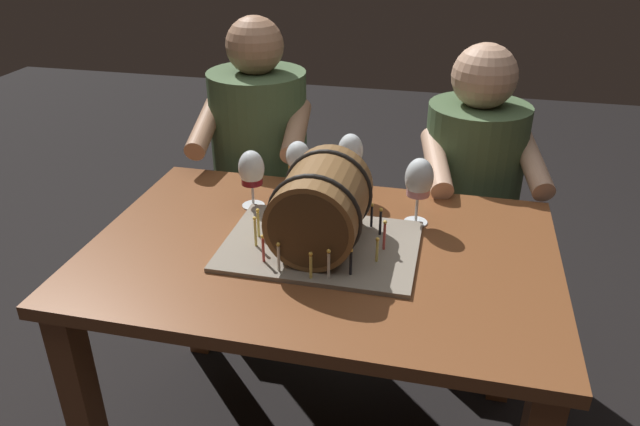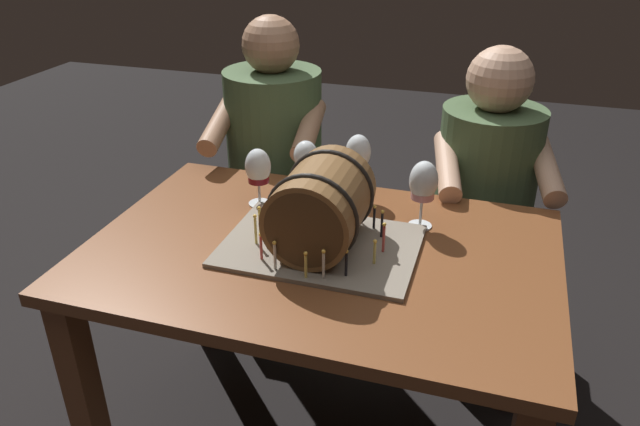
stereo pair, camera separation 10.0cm
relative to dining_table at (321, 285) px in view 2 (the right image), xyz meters
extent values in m
cube|color=brown|center=(0.00, 0.00, 0.10)|extent=(1.21, 0.82, 0.03)
cube|color=brown|center=(-0.55, -0.35, -0.26)|extent=(0.07, 0.07, 0.69)
cube|color=brown|center=(-0.55, 0.35, -0.26)|extent=(0.07, 0.07, 0.69)
cube|color=brown|center=(0.55, 0.35, -0.26)|extent=(0.07, 0.07, 0.69)
cube|color=gray|center=(0.00, 0.00, 0.12)|extent=(0.50, 0.36, 0.01)
cylinder|color=brown|center=(0.00, 0.00, 0.24)|extent=(0.22, 0.28, 0.22)
cylinder|color=#46301B|center=(0.00, -0.14, 0.24)|extent=(0.20, 0.00, 0.20)
cylinder|color=#46301B|center=(0.00, 0.15, 0.24)|extent=(0.20, 0.00, 0.20)
torus|color=black|center=(0.00, -0.08, 0.24)|extent=(0.24, 0.01, 0.24)
torus|color=black|center=(0.00, 0.08, 0.24)|extent=(0.24, 0.01, 0.24)
cylinder|color=#D64C47|center=(0.16, 0.01, 0.17)|extent=(0.01, 0.01, 0.07)
sphere|color=#F9C64C|center=(0.16, 0.01, 0.21)|extent=(0.01, 0.01, 0.01)
cylinder|color=black|center=(0.14, 0.08, 0.17)|extent=(0.01, 0.01, 0.07)
sphere|color=#F9C64C|center=(0.14, 0.08, 0.21)|extent=(0.01, 0.01, 0.01)
cylinder|color=black|center=(0.11, 0.12, 0.16)|extent=(0.01, 0.01, 0.06)
sphere|color=#F9C64C|center=(0.11, 0.12, 0.20)|extent=(0.01, 0.01, 0.01)
cylinder|color=silver|center=(0.06, 0.16, 0.16)|extent=(0.01, 0.01, 0.06)
sphere|color=#F9C64C|center=(0.06, 0.16, 0.20)|extent=(0.01, 0.01, 0.01)
cylinder|color=silver|center=(-0.01, 0.17, 0.17)|extent=(0.01, 0.01, 0.07)
sphere|color=#F9C64C|center=(-0.01, 0.17, 0.21)|extent=(0.01, 0.01, 0.01)
cylinder|color=#D64C47|center=(-0.08, 0.15, 0.16)|extent=(0.01, 0.01, 0.06)
sphere|color=#F9C64C|center=(-0.08, 0.15, 0.19)|extent=(0.01, 0.01, 0.01)
cylinder|color=#D64C47|center=(-0.12, 0.12, 0.16)|extent=(0.01, 0.01, 0.06)
sphere|color=#F9C64C|center=(-0.12, 0.12, 0.20)|extent=(0.01, 0.01, 0.01)
cylinder|color=#EAD666|center=(-0.16, 0.07, 0.17)|extent=(0.01, 0.01, 0.07)
sphere|color=#F9C64C|center=(-0.16, 0.07, 0.21)|extent=(0.01, 0.01, 0.01)
cylinder|color=#EAD666|center=(-0.17, 0.00, 0.17)|extent=(0.01, 0.01, 0.07)
sphere|color=#F9C64C|center=(-0.17, 0.00, 0.21)|extent=(0.01, 0.01, 0.01)
cylinder|color=#EAD666|center=(-0.16, -0.05, 0.17)|extent=(0.01, 0.01, 0.07)
sphere|color=#F9C64C|center=(-0.16, -0.05, 0.21)|extent=(0.01, 0.01, 0.01)
cylinder|color=#D64C47|center=(-0.12, -0.12, 0.16)|extent=(0.01, 0.01, 0.06)
sphere|color=#F9C64C|center=(-0.12, -0.12, 0.20)|extent=(0.01, 0.01, 0.01)
cylinder|color=silver|center=(-0.07, -0.15, 0.16)|extent=(0.01, 0.01, 0.07)
sphere|color=#F9C64C|center=(-0.07, -0.15, 0.20)|extent=(0.01, 0.01, 0.01)
cylinder|color=#EAD666|center=(0.01, -0.16, 0.16)|extent=(0.01, 0.01, 0.06)
sphere|color=#F9C64C|center=(0.01, -0.16, 0.20)|extent=(0.01, 0.01, 0.01)
cylinder|color=silver|center=(0.05, -0.15, 0.16)|extent=(0.01, 0.01, 0.07)
sphere|color=#F9C64C|center=(0.05, -0.15, 0.20)|extent=(0.01, 0.01, 0.01)
cylinder|color=black|center=(0.10, -0.13, 0.16)|extent=(0.01, 0.01, 0.06)
sphere|color=#F9C64C|center=(0.10, -0.13, 0.20)|extent=(0.01, 0.01, 0.01)
cylinder|color=#EAD666|center=(0.15, -0.05, 0.16)|extent=(0.01, 0.01, 0.06)
sphere|color=#F9C64C|center=(0.15, -0.05, 0.19)|extent=(0.01, 0.01, 0.01)
cylinder|color=white|center=(0.01, 0.33, 0.12)|extent=(0.07, 0.07, 0.00)
cylinder|color=white|center=(0.01, 0.33, 0.17)|extent=(0.01, 0.01, 0.09)
ellipsoid|color=white|center=(0.01, 0.33, 0.26)|extent=(0.08, 0.08, 0.11)
cylinder|color=white|center=(0.23, 0.19, 0.12)|extent=(0.07, 0.07, 0.00)
cylinder|color=white|center=(0.23, 0.19, 0.16)|extent=(0.01, 0.01, 0.08)
ellipsoid|color=white|center=(0.23, 0.19, 0.26)|extent=(0.08, 0.08, 0.11)
cylinder|color=pink|center=(0.23, 0.19, 0.23)|extent=(0.06, 0.06, 0.04)
cylinder|color=white|center=(-0.25, 0.19, 0.12)|extent=(0.07, 0.07, 0.00)
cylinder|color=white|center=(-0.25, 0.19, 0.16)|extent=(0.01, 0.01, 0.07)
ellipsoid|color=white|center=(-0.25, 0.19, 0.24)|extent=(0.08, 0.08, 0.11)
cylinder|color=maroon|center=(-0.25, 0.19, 0.21)|extent=(0.06, 0.06, 0.03)
cylinder|color=white|center=(-0.14, 0.29, 0.12)|extent=(0.07, 0.07, 0.00)
cylinder|color=white|center=(-0.14, 0.29, 0.16)|extent=(0.01, 0.01, 0.08)
ellipsoid|color=white|center=(-0.14, 0.29, 0.25)|extent=(0.07, 0.07, 0.09)
cylinder|color=#C6842D|center=(-0.14, 0.29, 0.22)|extent=(0.06, 0.06, 0.04)
cube|color=#2A3A24|center=(-0.39, 0.66, -0.38)|extent=(0.34, 0.32, 0.45)
cylinder|color=#47603D|center=(-0.39, 0.66, 0.12)|extent=(0.39, 0.39, 0.55)
sphere|color=#A87A5B|center=(-0.39, 0.66, 0.48)|extent=(0.20, 0.20, 0.20)
cylinder|color=#A87A5B|center=(-0.21, 0.55, 0.23)|extent=(0.11, 0.31, 0.14)
cylinder|color=#A87A5B|center=(-0.52, 0.51, 0.23)|extent=(0.11, 0.31, 0.14)
cube|color=#2A3A24|center=(0.39, 0.66, -0.38)|extent=(0.34, 0.32, 0.45)
cylinder|color=#47603D|center=(0.39, 0.66, 0.09)|extent=(0.40, 0.40, 0.48)
sphere|color=tan|center=(0.39, 0.66, 0.42)|extent=(0.21, 0.21, 0.21)
cylinder|color=tan|center=(0.56, 0.56, 0.18)|extent=(0.13, 0.32, 0.14)
cylinder|color=tan|center=(0.26, 0.50, 0.18)|extent=(0.13, 0.32, 0.14)
camera|label=1|loc=(0.31, -1.33, 0.93)|focal=33.99mm
camera|label=2|loc=(0.40, -1.30, 0.93)|focal=33.99mm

